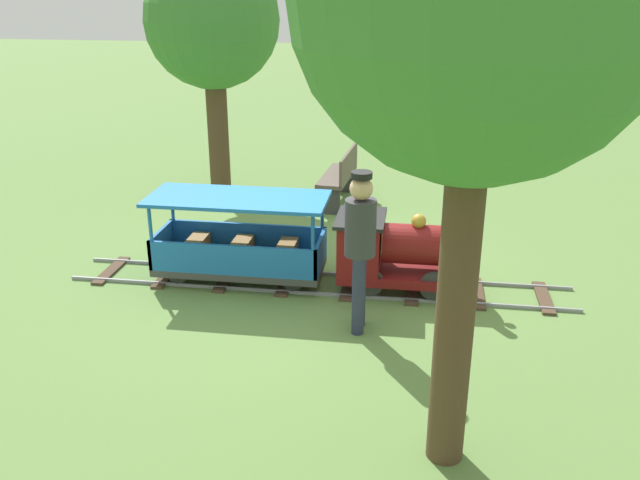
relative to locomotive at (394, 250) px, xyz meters
The scene contains 7 objects.
ground_plane 1.19m from the locomotive, 90.00° to the right, with size 60.00×60.00×0.00m, color #608442.
track 0.97m from the locomotive, 90.00° to the right, with size 0.79×5.70×0.04m.
locomotive is the anchor object (origin of this frame).
passenger_car 1.75m from the locomotive, 90.00° to the right, with size 0.85×2.00×0.97m.
conductor_person 1.11m from the locomotive, 16.98° to the right, with size 0.30×0.30×1.62m.
park_bench 3.21m from the locomotive, 162.47° to the right, with size 1.33×0.49×0.82m.
oak_tree_near 4.93m from the locomotive, 138.30° to the right, with size 2.03×2.03×3.70m.
Camera 1 is at (6.93, 1.30, 3.28)m, focal length 37.96 mm.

